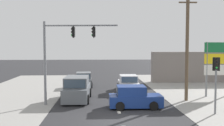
# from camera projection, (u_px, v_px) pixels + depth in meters

# --- Properties ---
(ground_plane) EXTENTS (140.00, 140.00, 0.00)m
(ground_plane) POSITION_uv_depth(u_px,v_px,m) (122.00, 122.00, 14.69)
(ground_plane) COLOR #28282B
(lane_dash_mid) EXTENTS (0.20, 2.40, 0.01)m
(lane_dash_mid) POSITION_uv_depth(u_px,v_px,m) (118.00, 109.00, 17.68)
(lane_dash_mid) COLOR silver
(lane_dash_mid) RESTS_ON ground
(lane_dash_far) EXTENTS (0.20, 2.40, 0.01)m
(lane_dash_far) POSITION_uv_depth(u_px,v_px,m) (114.00, 95.00, 22.66)
(lane_dash_far) COLOR silver
(lane_dash_far) RESTS_ON ground
(utility_pole_midground_right) EXTENTS (1.80, 0.26, 8.68)m
(utility_pole_midground_right) POSITION_uv_depth(u_px,v_px,m) (187.00, 42.00, 20.14)
(utility_pole_midground_right) COLOR brown
(utility_pole_midground_right) RESTS_ON ground
(traffic_signal_mast) EXTENTS (5.26, 0.71, 6.00)m
(traffic_signal_mast) POSITION_uv_depth(u_px,v_px,m) (63.00, 48.00, 18.56)
(traffic_signal_mast) COLOR slate
(traffic_signal_mast) RESTS_ON ground
(pedestal_signal_right_kerb) EXTENTS (0.44, 0.31, 3.56)m
(pedestal_signal_right_kerb) POSITION_uv_depth(u_px,v_px,m) (216.00, 76.00, 16.18)
(pedestal_signal_right_kerb) COLOR slate
(pedestal_signal_right_kerb) RESTS_ON ground
(shopping_plaza_sign) EXTENTS (2.10, 0.16, 4.60)m
(shopping_plaza_sign) POSITION_uv_depth(u_px,v_px,m) (217.00, 61.00, 21.93)
(shopping_plaza_sign) COLOR slate
(shopping_plaza_sign) RESTS_ON ground
(shopfront_wall_far) EXTENTS (12.00, 1.00, 3.60)m
(shopfront_wall_far) POSITION_uv_depth(u_px,v_px,m) (202.00, 67.00, 31.12)
(shopfront_wall_far) COLOR gray
(shopfront_wall_far) RESTS_ON ground
(hatchback_receding_far) EXTENTS (3.65, 1.81, 1.53)m
(hatchback_receding_far) POSITION_uv_depth(u_px,v_px,m) (134.00, 98.00, 17.99)
(hatchback_receding_far) COLOR navy
(hatchback_receding_far) RESTS_ON ground
(sedan_crossing_left) EXTENTS (1.92, 4.25, 1.56)m
(sedan_crossing_left) POSITION_uv_depth(u_px,v_px,m) (128.00, 84.00, 24.36)
(sedan_crossing_left) COLOR silver
(sedan_crossing_left) RESTS_ON ground
(suv_kerbside_parked) EXTENTS (2.17, 4.59, 1.90)m
(suv_kerbside_parked) POSITION_uv_depth(u_px,v_px,m) (77.00, 89.00, 20.45)
(suv_kerbside_parked) COLOR slate
(suv_kerbside_parked) RESTS_ON ground
(hatchback_oncoming_mid) EXTENTS (1.91, 3.70, 1.53)m
(hatchback_oncoming_mid) POSITION_uv_depth(u_px,v_px,m) (84.00, 80.00, 27.55)
(hatchback_oncoming_mid) COLOR slate
(hatchback_oncoming_mid) RESTS_ON ground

